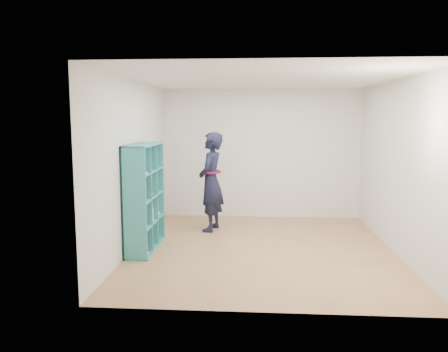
{
  "coord_description": "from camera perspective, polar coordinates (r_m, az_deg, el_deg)",
  "views": [
    {
      "loc": [
        -0.13,
        -6.61,
        2.02
      ],
      "look_at": [
        -0.61,
        0.3,
        1.1
      ],
      "focal_mm": 35.0,
      "sensor_mm": 36.0,
      "label": 1
    }
  ],
  "objects": [
    {
      "name": "bookshelf",
      "position": [
        6.83,
        -10.59,
        -2.87
      ],
      "size": [
        0.36,
        1.23,
        1.63
      ],
      "color": "teal",
      "rests_on": "floor"
    },
    {
      "name": "smartphone",
      "position": [
        7.94,
        -2.61,
        0.21
      ],
      "size": [
        0.02,
        0.09,
        0.13
      ],
      "rotation": [
        0.28,
        0.0,
        0.07
      ],
      "color": "silver",
      "rests_on": "person"
    },
    {
      "name": "wall_back",
      "position": [
        8.89,
        4.81,
        2.88
      ],
      "size": [
        4.0,
        0.02,
        2.6
      ],
      "primitive_type": "cube",
      "color": "silver",
      "rests_on": "floor"
    },
    {
      "name": "floor",
      "position": [
        6.92,
        4.95,
        -9.46
      ],
      "size": [
        4.5,
        4.5,
        0.0
      ],
      "primitive_type": "plane",
      "color": "#9C7347",
      "rests_on": "ground"
    },
    {
      "name": "person",
      "position": [
        7.82,
        -1.7,
        -0.75
      ],
      "size": [
        0.54,
        0.72,
        1.78
      ],
      "rotation": [
        0.0,
        0.0,
        -1.76
      ],
      "color": "black",
      "rests_on": "floor"
    },
    {
      "name": "wall_left",
      "position": [
        6.91,
        -11.75,
        1.41
      ],
      "size": [
        0.02,
        4.5,
        2.6
      ],
      "primitive_type": "cube",
      "color": "silver",
      "rests_on": "floor"
    },
    {
      "name": "wall_right",
      "position": [
        6.99,
        21.71,
        1.09
      ],
      "size": [
        0.02,
        4.5,
        2.6
      ],
      "primitive_type": "cube",
      "color": "silver",
      "rests_on": "floor"
    },
    {
      "name": "wall_front",
      "position": [
        4.42,
        5.61,
        -1.87
      ],
      "size": [
        4.0,
        0.02,
        2.6
      ],
      "primitive_type": "cube",
      "color": "silver",
      "rests_on": "floor"
    },
    {
      "name": "ceiling",
      "position": [
        6.64,
        5.21,
        12.53
      ],
      "size": [
        4.5,
        4.5,
        0.0
      ],
      "primitive_type": "plane",
      "color": "white",
      "rests_on": "wall_back"
    }
  ]
}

